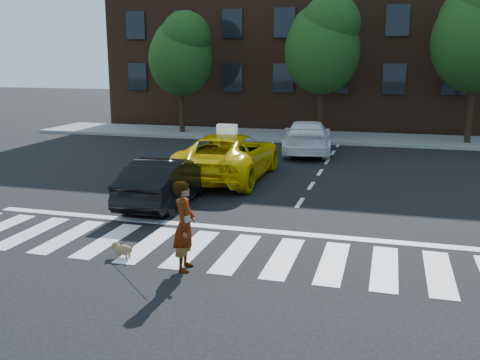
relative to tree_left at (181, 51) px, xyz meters
The scene contains 14 objects.
ground 18.90m from the tree_left, 67.71° to the right, with size 120.00×120.00×0.00m, color black.
crosswalk 18.90m from the tree_left, 67.71° to the right, with size 13.00×2.40×0.01m, color silver.
stop_line 17.47m from the tree_left, 65.65° to the right, with size 12.00×0.30×0.01m, color silver.
sidewalk_far 8.24m from the tree_left, ahead, with size 30.00×4.00×0.15m, color slate.
building 10.73m from the tree_left, 48.97° to the left, with size 26.00×10.00×12.00m, color #432618.
tree_left is the anchor object (origin of this frame).
tree_mid 7.51m from the tree_left, ahead, with size 3.69×3.69×7.10m.
tree_right 14.52m from the tree_left, ahead, with size 4.00×4.00×7.70m.
taxi 12.06m from the tree_left, 60.40° to the right, with size 2.58×5.60×1.56m, color #E4BD04.
black_sedan 15.06m from the tree_left, 70.09° to the right, with size 1.40×4.01×1.32m, color black.
white_suv 9.36m from the tree_left, 29.58° to the right, with size 1.99×4.91×1.42m, color white.
woman 19.82m from the tree_left, 68.14° to the right, with size 0.64×0.42×1.75m, color #999999.
dog 19.25m from the tree_left, 72.08° to the right, with size 0.55×0.28×0.31m.
taxi_sign 11.98m from the tree_left, 60.89° to the right, with size 0.65×0.28×0.32m, color white.
Camera 1 is at (3.94, -10.14, 3.93)m, focal length 40.00 mm.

